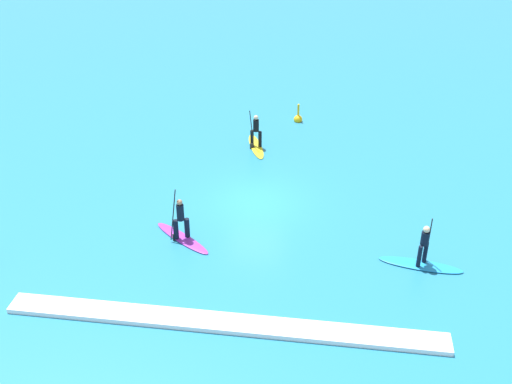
{
  "coord_description": "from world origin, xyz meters",
  "views": [
    {
      "loc": [
        3.19,
        -23.15,
        14.07
      ],
      "look_at": [
        0.0,
        0.0,
        0.5
      ],
      "focal_mm": 42.65,
      "sensor_mm": 36.0,
      "label": 1
    }
  ],
  "objects": [
    {
      "name": "surfer_on_purple_board",
      "position": [
        -2.59,
        -3.32,
        0.49
      ],
      "size": [
        2.85,
        2.35,
        2.29
      ],
      "rotation": [
        0.0,
        0.0,
        2.5
      ],
      "color": "purple",
      "rests_on": "ground_plane"
    },
    {
      "name": "ground_plane",
      "position": [
        0.0,
        0.0,
        0.0
      ],
      "size": [
        120.0,
        120.0,
        0.0
      ],
      "primitive_type": "plane",
      "color": "teal",
      "rests_on": "ground"
    },
    {
      "name": "surfer_on_blue_board",
      "position": [
        6.87,
        -3.84,
        0.41
      ],
      "size": [
        3.22,
        1.16,
        2.07
      ],
      "rotation": [
        0.0,
        0.0,
        6.14
      ],
      "color": "#1E8CD1",
      "rests_on": "ground_plane"
    },
    {
      "name": "surfer_on_yellow_board",
      "position": [
        -0.77,
        5.54,
        0.48
      ],
      "size": [
        1.49,
        3.02,
        2.17
      ],
      "rotation": [
        0.0,
        0.0,
        5.03
      ],
      "color": "yellow",
      "rests_on": "ground_plane"
    },
    {
      "name": "wave_crest",
      "position": [
        0.0,
        -8.09,
        0.09
      ],
      "size": [
        14.89,
        0.9,
        0.18
      ],
      "primitive_type": "cube",
      "color": "white",
      "rests_on": "ground_plane"
    },
    {
      "name": "marker_buoy",
      "position": [
        1.17,
        9.25,
        0.17
      ],
      "size": [
        0.49,
        0.49,
        1.17
      ],
      "color": "yellow",
      "rests_on": "ground_plane"
    }
  ]
}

